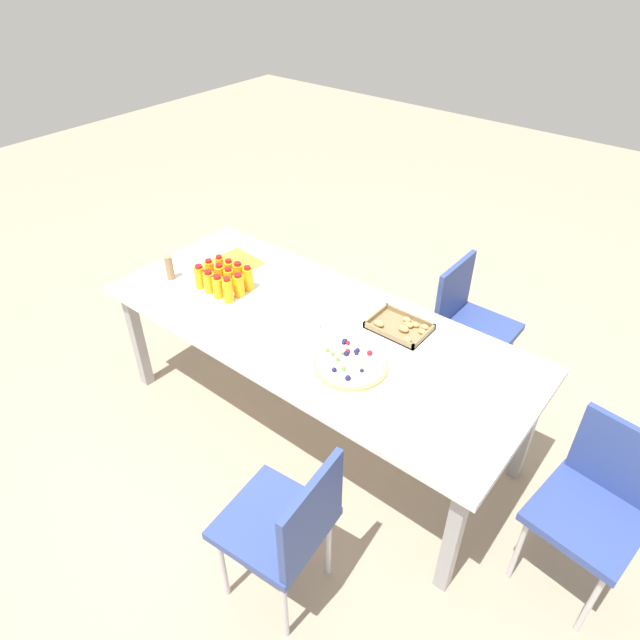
{
  "coord_description": "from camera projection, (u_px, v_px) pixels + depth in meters",
  "views": [
    {
      "loc": [
        1.45,
        -1.75,
        2.43
      ],
      "look_at": [
        0.02,
        0.03,
        0.74
      ],
      "focal_mm": 31.46,
      "sensor_mm": 36.0,
      "label": 1
    }
  ],
  "objects": [
    {
      "name": "ground_plane",
      "position": [
        315.0,
        423.0,
        3.27
      ],
      "size": [
        12.0,
        12.0,
        0.0
      ],
      "primitive_type": "plane",
      "color": "tan"
    },
    {
      "name": "party_table",
      "position": [
        314.0,
        333.0,
        2.88
      ],
      "size": [
        2.26,
        0.94,
        0.72
      ],
      "color": "white",
      "rests_on": "ground_plane"
    },
    {
      "name": "chair_far_right",
      "position": [
        469.0,
        318.0,
        3.26
      ],
      "size": [
        0.4,
        0.4,
        0.83
      ],
      "rotation": [
        0.0,
        0.0,
        -1.58
      ],
      "color": "#33478C",
      "rests_on": "ground_plane"
    },
    {
      "name": "chair_near_right",
      "position": [
        287.0,
        524.0,
        2.17
      ],
      "size": [
        0.44,
        0.44,
        0.83
      ],
      "rotation": [
        0.0,
        0.0,
        1.67
      ],
      "color": "#33478C",
      "rests_on": "ground_plane"
    },
    {
      "name": "chair_end",
      "position": [
        598.0,
        500.0,
        2.26
      ],
      "size": [
        0.45,
        0.45,
        0.83
      ],
      "rotation": [
        0.0,
        0.0,
        3.01
      ],
      "color": "#33478C",
      "rests_on": "ground_plane"
    },
    {
      "name": "juice_bottle_0",
      "position": [
        200.0,
        277.0,
        3.08
      ],
      "size": [
        0.06,
        0.06,
        0.14
      ],
      "color": "#FAAC14",
      "rests_on": "party_table"
    },
    {
      "name": "juice_bottle_1",
      "position": [
        209.0,
        282.0,
        3.05
      ],
      "size": [
        0.06,
        0.06,
        0.13
      ],
      "color": "#FAAD14",
      "rests_on": "party_table"
    },
    {
      "name": "juice_bottle_2",
      "position": [
        218.0,
        287.0,
        3.01
      ],
      "size": [
        0.06,
        0.06,
        0.13
      ],
      "color": "#F9AD14",
      "rests_on": "party_table"
    },
    {
      "name": "juice_bottle_3",
      "position": [
        228.0,
        290.0,
        2.97
      ],
      "size": [
        0.05,
        0.05,
        0.15
      ],
      "color": "#F9AE14",
      "rests_on": "party_table"
    },
    {
      "name": "juice_bottle_4",
      "position": [
        210.0,
        271.0,
        3.13
      ],
      "size": [
        0.05,
        0.05,
        0.14
      ],
      "color": "#FAAE14",
      "rests_on": "party_table"
    },
    {
      "name": "juice_bottle_5",
      "position": [
        220.0,
        276.0,
        3.09
      ],
      "size": [
        0.06,
        0.06,
        0.14
      ],
      "color": "#FAAC14",
      "rests_on": "party_table"
    },
    {
      "name": "juice_bottle_6",
      "position": [
        229.0,
        280.0,
        3.06
      ],
      "size": [
        0.05,
        0.05,
        0.14
      ],
      "color": "#F9AE14",
      "rests_on": "party_table"
    },
    {
      "name": "juice_bottle_7",
      "position": [
        239.0,
        285.0,
        3.02
      ],
      "size": [
        0.06,
        0.06,
        0.14
      ],
      "color": "#F9AE14",
      "rests_on": "party_table"
    },
    {
      "name": "juice_bottle_8",
      "position": [
        220.0,
        267.0,
        3.17
      ],
      "size": [
        0.05,
        0.05,
        0.14
      ],
      "color": "#FAAC14",
      "rests_on": "party_table"
    },
    {
      "name": "juice_bottle_9",
      "position": [
        229.0,
        271.0,
        3.14
      ],
      "size": [
        0.05,
        0.05,
        0.13
      ],
      "color": "#F9AE14",
      "rests_on": "party_table"
    },
    {
      "name": "juice_bottle_10",
      "position": [
        239.0,
        274.0,
        3.1
      ],
      "size": [
        0.06,
        0.06,
        0.14
      ],
      "color": "#FAAC14",
      "rests_on": "party_table"
    },
    {
      "name": "juice_bottle_11",
      "position": [
        248.0,
        278.0,
        3.07
      ],
      "size": [
        0.06,
        0.06,
        0.15
      ],
      "color": "#F9AD14",
      "rests_on": "party_table"
    },
    {
      "name": "fruit_pizza",
      "position": [
        351.0,
        364.0,
        2.58
      ],
      "size": [
        0.35,
        0.35,
        0.05
      ],
      "color": "tan",
      "rests_on": "party_table"
    },
    {
      "name": "snack_tray",
      "position": [
        401.0,
        327.0,
        2.8
      ],
      "size": [
        0.3,
        0.21,
        0.04
      ],
      "color": "olive",
      "rests_on": "party_table"
    },
    {
      "name": "plate_stack",
      "position": [
        303.0,
        324.0,
        2.83
      ],
      "size": [
        0.18,
        0.18,
        0.02
      ],
      "color": "silver",
      "rests_on": "party_table"
    },
    {
      "name": "napkin_stack",
      "position": [
        470.0,
        391.0,
        2.44
      ],
      "size": [
        0.15,
        0.15,
        0.02
      ],
      "primitive_type": "cube",
      "color": "white",
      "rests_on": "party_table"
    },
    {
      "name": "cardboard_tube",
      "position": [
        169.0,
        268.0,
        3.15
      ],
      "size": [
        0.04,
        0.04,
        0.14
      ],
      "primitive_type": "cylinder",
      "color": "#9E7A56",
      "rests_on": "party_table"
    },
    {
      "name": "paper_folder",
      "position": [
        238.0,
        261.0,
        3.34
      ],
      "size": [
        0.28,
        0.23,
        0.01
      ],
      "primitive_type": "cube",
      "rotation": [
        0.0,
        0.0,
        -0.11
      ],
      "color": "yellow",
      "rests_on": "party_table"
    }
  ]
}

